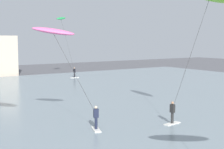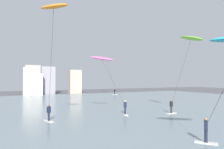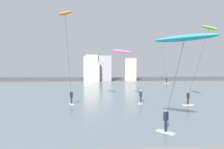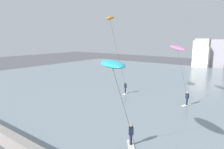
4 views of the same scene
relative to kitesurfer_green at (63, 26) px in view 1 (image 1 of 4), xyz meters
name	(u,v)px [view 1 (image 1 of 4)]	position (x,y,z in m)	size (l,w,h in m)	color
water_bay	(19,109)	(-14.27, -20.99, -8.43)	(84.00, 52.00, 0.10)	gray
kitesurfer_green	(63,26)	(0.00, 0.00, 0.00)	(2.66, 4.64, 9.95)	silver
kitesurfer_pink	(58,41)	(-14.01, -28.96, -2.41)	(4.04, 3.87, 7.08)	silver
kitesurfer_lime	(206,7)	(-5.35, -34.02, -0.12)	(2.95, 3.83, 9.64)	silver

